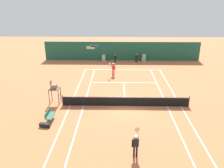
{
  "coord_description": "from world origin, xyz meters",
  "views": [
    {
      "loc": [
        -0.87,
        -20.02,
        9.83
      ],
      "look_at": [
        -1.35,
        3.79,
        0.8
      ],
      "focal_mm": 37.22,
      "sensor_mm": 36.0,
      "label": 1
    }
  ],
  "objects_px": {
    "equipment_bag": "(45,125)",
    "player_bench": "(49,115)",
    "ball_kid_left_post": "(136,57)",
    "player_on_baseline": "(113,68)",
    "player_near_side": "(136,144)",
    "tennis_ball_by_sideline": "(95,87)",
    "umpire_chair": "(54,88)",
    "ball_kid_centre_post": "(115,58)",
    "tennis_ball_near_service_line": "(106,79)"
  },
  "relations": [
    {
      "from": "tennis_ball_near_service_line",
      "to": "tennis_ball_by_sideline",
      "type": "bearing_deg",
      "value": -108.84
    },
    {
      "from": "player_bench",
      "to": "ball_kid_centre_post",
      "type": "xyz_separation_m",
      "value": [
        5.38,
        18.52,
        0.23
      ]
    },
    {
      "from": "ball_kid_left_post",
      "to": "tennis_ball_near_service_line",
      "type": "relative_size",
      "value": 20.24
    },
    {
      "from": "umpire_chair",
      "to": "equipment_bag",
      "type": "distance_m",
      "value": 4.71
    },
    {
      "from": "umpire_chair",
      "to": "tennis_ball_near_service_line",
      "type": "relative_size",
      "value": 34.64
    },
    {
      "from": "ball_kid_centre_post",
      "to": "ball_kid_left_post",
      "type": "relative_size",
      "value": 0.93
    },
    {
      "from": "player_bench",
      "to": "umpire_chair",
      "type": "bearing_deg",
      "value": -173.75
    },
    {
      "from": "player_near_side",
      "to": "umpire_chair",
      "type": "bearing_deg",
      "value": 122.2
    },
    {
      "from": "umpire_chair",
      "to": "player_on_baseline",
      "type": "xyz_separation_m",
      "value": [
        5.56,
        8.52,
        -0.57
      ]
    },
    {
      "from": "player_on_baseline",
      "to": "ball_kid_left_post",
      "type": "relative_size",
      "value": 1.37
    },
    {
      "from": "umpire_chair",
      "to": "ball_kid_left_post",
      "type": "relative_size",
      "value": 1.71
    },
    {
      "from": "equipment_bag",
      "to": "player_bench",
      "type": "bearing_deg",
      "value": 86.94
    },
    {
      "from": "umpire_chair",
      "to": "tennis_ball_by_sideline",
      "type": "height_order",
      "value": "umpire_chair"
    },
    {
      "from": "player_on_baseline",
      "to": "ball_kid_centre_post",
      "type": "relative_size",
      "value": 1.47
    },
    {
      "from": "umpire_chair",
      "to": "ball_kid_centre_post",
      "type": "relative_size",
      "value": 1.85
    },
    {
      "from": "player_on_baseline",
      "to": "umpire_chair",
      "type": "bearing_deg",
      "value": 81.66
    },
    {
      "from": "umpire_chair",
      "to": "tennis_ball_near_service_line",
      "type": "xyz_separation_m",
      "value": [
        4.6,
        7.13,
        -1.54
      ]
    },
    {
      "from": "tennis_ball_by_sideline",
      "to": "umpire_chair",
      "type": "bearing_deg",
      "value": -130.99
    },
    {
      "from": "tennis_ball_by_sideline",
      "to": "tennis_ball_near_service_line",
      "type": "xyz_separation_m",
      "value": [
        1.03,
        3.02,
        0.0
      ]
    },
    {
      "from": "umpire_chair",
      "to": "tennis_ball_near_service_line",
      "type": "bearing_deg",
      "value": 147.16
    },
    {
      "from": "tennis_ball_near_service_line",
      "to": "umpire_chair",
      "type": "bearing_deg",
      "value": -122.84
    },
    {
      "from": "player_bench",
      "to": "ball_kid_left_post",
      "type": "xyz_separation_m",
      "value": [
        8.74,
        18.52,
        0.28
      ]
    },
    {
      "from": "player_near_side",
      "to": "tennis_ball_by_sideline",
      "type": "xyz_separation_m",
      "value": [
        -3.67,
        12.1,
        -0.94
      ]
    },
    {
      "from": "player_bench",
      "to": "player_near_side",
      "type": "bearing_deg",
      "value": 56.16
    },
    {
      "from": "player_bench",
      "to": "ball_kid_centre_post",
      "type": "distance_m",
      "value": 19.29
    },
    {
      "from": "player_near_side",
      "to": "tennis_ball_by_sideline",
      "type": "height_order",
      "value": "player_near_side"
    },
    {
      "from": "player_near_side",
      "to": "tennis_ball_near_service_line",
      "type": "height_order",
      "value": "player_near_side"
    },
    {
      "from": "tennis_ball_near_service_line",
      "to": "ball_kid_left_post",
      "type": "bearing_deg",
      "value": 60.61
    },
    {
      "from": "umpire_chair",
      "to": "ball_kid_left_post",
      "type": "xyz_separation_m",
      "value": [
        9.11,
        15.14,
        -0.78
      ]
    },
    {
      "from": "umpire_chair",
      "to": "ball_kid_centre_post",
      "type": "height_order",
      "value": "umpire_chair"
    },
    {
      "from": "umpire_chair",
      "to": "player_bench",
      "type": "height_order",
      "value": "umpire_chair"
    },
    {
      "from": "player_near_side",
      "to": "tennis_ball_by_sideline",
      "type": "relative_size",
      "value": 27.11
    },
    {
      "from": "equipment_bag",
      "to": "ball_kid_centre_post",
      "type": "height_order",
      "value": "ball_kid_centre_post"
    },
    {
      "from": "equipment_bag",
      "to": "tennis_ball_near_service_line",
      "type": "relative_size",
      "value": 13.78
    },
    {
      "from": "equipment_bag",
      "to": "tennis_ball_by_sideline",
      "type": "distance_m",
      "value": 9.18
    },
    {
      "from": "player_on_baseline",
      "to": "ball_kid_left_post",
      "type": "height_order",
      "value": "player_on_baseline"
    },
    {
      "from": "tennis_ball_by_sideline",
      "to": "ball_kid_centre_post",
      "type": "bearing_deg",
      "value": 78.8
    },
    {
      "from": "player_bench",
      "to": "ball_kid_left_post",
      "type": "distance_m",
      "value": 20.48
    },
    {
      "from": "tennis_ball_by_sideline",
      "to": "equipment_bag",
      "type": "bearing_deg",
      "value": -110.78
    },
    {
      "from": "player_bench",
      "to": "equipment_bag",
      "type": "xyz_separation_m",
      "value": [
        -0.06,
        -1.09,
        -0.35
      ]
    },
    {
      "from": "ball_kid_centre_post",
      "to": "ball_kid_left_post",
      "type": "xyz_separation_m",
      "value": [
        3.36,
        -0.0,
        0.06
      ]
    },
    {
      "from": "equipment_bag",
      "to": "player_near_side",
      "type": "xyz_separation_m",
      "value": [
        6.93,
        -3.51,
        0.82
      ]
    },
    {
      "from": "ball_kid_left_post",
      "to": "tennis_ball_by_sideline",
      "type": "bearing_deg",
      "value": 67.0
    },
    {
      "from": "player_bench",
      "to": "player_on_baseline",
      "type": "bearing_deg",
      "value": 156.47
    },
    {
      "from": "umpire_chair",
      "to": "ball_kid_centre_post",
      "type": "bearing_deg",
      "value": 159.19
    },
    {
      "from": "player_bench",
      "to": "player_near_side",
      "type": "distance_m",
      "value": 8.29
    },
    {
      "from": "ball_kid_left_post",
      "to": "player_on_baseline",
      "type": "bearing_deg",
      "value": 65.41
    },
    {
      "from": "player_bench",
      "to": "equipment_bag",
      "type": "bearing_deg",
      "value": -3.06
    },
    {
      "from": "player_near_side",
      "to": "ball_kid_centre_post",
      "type": "bearing_deg",
      "value": 83.7
    },
    {
      "from": "umpire_chair",
      "to": "tennis_ball_near_service_line",
      "type": "distance_m",
      "value": 8.62
    }
  ]
}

